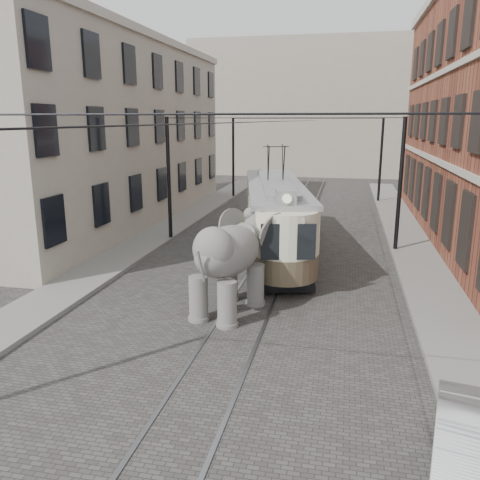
# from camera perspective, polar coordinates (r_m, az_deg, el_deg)

# --- Properties ---
(ground) EXTENTS (120.00, 120.00, 0.00)m
(ground) POSITION_cam_1_polar(r_m,az_deg,el_deg) (17.89, 2.36, -5.38)
(ground) COLOR #44423F
(tram_rails) EXTENTS (1.54, 80.00, 0.02)m
(tram_rails) POSITION_cam_1_polar(r_m,az_deg,el_deg) (17.88, 2.36, -5.35)
(tram_rails) COLOR slate
(tram_rails) RESTS_ON ground
(sidewalk_right) EXTENTS (2.00, 60.00, 0.15)m
(sidewalk_right) POSITION_cam_1_polar(r_m,az_deg,el_deg) (17.91, 21.74, -6.11)
(sidewalk_right) COLOR slate
(sidewalk_right) RESTS_ON ground
(sidewalk_left) EXTENTS (2.00, 60.00, 0.15)m
(sidewalk_left) POSITION_cam_1_polar(r_m,az_deg,el_deg) (19.96, -16.39, -3.67)
(sidewalk_left) COLOR slate
(sidewalk_left) RESTS_ON ground
(stucco_building) EXTENTS (7.00, 24.00, 10.00)m
(stucco_building) POSITION_cam_1_polar(r_m,az_deg,el_deg) (30.05, -15.58, 11.65)
(stucco_building) COLOR gray
(stucco_building) RESTS_ON ground
(distant_block) EXTENTS (28.00, 10.00, 14.00)m
(distant_block) POSITION_cam_1_polar(r_m,az_deg,el_deg) (56.73, 9.64, 14.77)
(distant_block) COLOR gray
(distant_block) RESTS_ON ground
(catenary) EXTENTS (11.00, 30.20, 6.00)m
(catenary) POSITION_cam_1_polar(r_m,az_deg,el_deg) (22.05, 4.17, 6.28)
(catenary) COLOR black
(catenary) RESTS_ON ground
(tram) EXTENTS (4.91, 12.26, 4.76)m
(tram) POSITION_cam_1_polar(r_m,az_deg,el_deg) (22.20, 4.09, 4.72)
(tram) COLOR beige
(tram) RESTS_ON ground
(elephant) EXTENTS (3.92, 5.50, 3.04)m
(elephant) POSITION_cam_1_polar(r_m,az_deg,el_deg) (15.09, -1.41, -2.97)
(elephant) COLOR #605E59
(elephant) RESTS_ON ground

